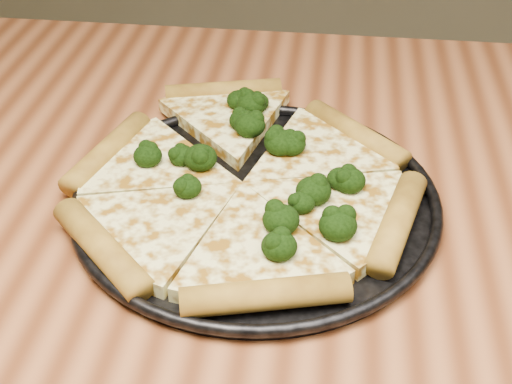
# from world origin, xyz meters

# --- Properties ---
(dining_table) EXTENTS (1.20, 0.90, 0.75)m
(dining_table) POSITION_xyz_m (0.00, 0.00, 0.66)
(dining_table) COLOR #99552F
(dining_table) RESTS_ON ground
(pizza_pan) EXTENTS (0.33, 0.33, 0.02)m
(pizza_pan) POSITION_xyz_m (0.01, 0.06, 0.76)
(pizza_pan) COLOR black
(pizza_pan) RESTS_ON dining_table
(pizza) EXTENTS (0.33, 0.36, 0.03)m
(pizza) POSITION_xyz_m (-0.01, 0.08, 0.77)
(pizza) COLOR #F4EE95
(pizza) RESTS_ON pizza_pan
(broccoli_florets) EXTENTS (0.21, 0.26, 0.02)m
(broccoli_florets) POSITION_xyz_m (0.01, 0.10, 0.78)
(broccoli_florets) COLOR black
(broccoli_florets) RESTS_ON pizza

